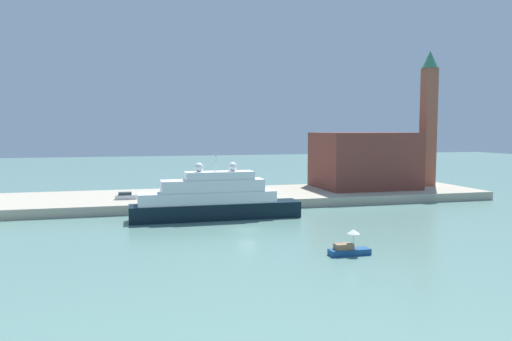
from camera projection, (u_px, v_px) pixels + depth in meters
ground at (247, 230)px, 68.73m from camera, size 400.00×400.00×0.00m
quay_dock at (215, 198)px, 94.86m from camera, size 110.00×22.31×1.67m
large_yacht at (214, 200)px, 76.83m from camera, size 27.04×4.64×10.50m
small_motorboat at (349, 248)px, 54.74m from camera, size 4.76×1.48×2.92m
harbor_building at (364, 160)px, 104.56m from camera, size 19.80×15.89×11.89m
bell_tower at (429, 114)px, 107.24m from camera, size 3.58×3.58×29.79m
parked_car at (126, 196)px, 87.28m from camera, size 3.83×1.68×1.26m
person_figure at (159, 196)px, 86.82m from camera, size 0.36×0.36×1.54m
mooring_bollard at (213, 199)px, 85.15m from camera, size 0.38×0.38×0.82m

